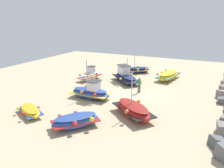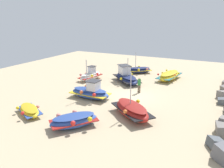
{
  "view_description": "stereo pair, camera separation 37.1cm",
  "coord_description": "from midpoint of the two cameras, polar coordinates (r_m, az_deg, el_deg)",
  "views": [
    {
      "loc": [
        20.62,
        7.65,
        7.89
      ],
      "look_at": [
        -0.11,
        -2.42,
        0.9
      ],
      "focal_mm": 35.98,
      "sensor_mm": 36.0,
      "label": 1
    },
    {
      "loc": [
        20.45,
        7.98,
        7.89
      ],
      "look_at": [
        -0.11,
        -2.42,
        0.9
      ],
      "focal_mm": 35.98,
      "sensor_mm": 36.0,
      "label": 2
    }
  ],
  "objects": [
    {
      "name": "fishing_boat_1",
      "position": [
        22.42,
        -5.91,
        -2.1
      ],
      "size": [
        2.29,
        4.17,
        3.89
      ],
      "rotation": [
        0.0,
        0.0,
        1.56
      ],
      "color": "#2D4C9E",
      "rests_on": "ground_plane"
    },
    {
      "name": "fishing_boat_5",
      "position": [
        29.0,
        -5.99,
        2.16
      ],
      "size": [
        3.77,
        2.04,
        1.76
      ],
      "rotation": [
        0.0,
        0.0,
        2.97
      ],
      "color": "white",
      "rests_on": "ground_plane"
    },
    {
      "name": "fishing_boat_4",
      "position": [
        32.5,
        6.26,
        3.58
      ],
      "size": [
        3.36,
        3.65,
        3.17
      ],
      "rotation": [
        0.0,
        0.0,
        2.27
      ],
      "color": "navy",
      "rests_on": "ground_plane"
    },
    {
      "name": "fishing_boat_6",
      "position": [
        18.47,
        4.79,
        -6.54
      ],
      "size": [
        4.08,
        4.48,
        3.67
      ],
      "rotation": [
        0.0,
        0.0,
        0.9
      ],
      "color": "maroon",
      "rests_on": "ground_plane"
    },
    {
      "name": "fishing_boat_7",
      "position": [
        19.99,
        -20.64,
        -6.43
      ],
      "size": [
        2.53,
        3.36,
        0.75
      ],
      "rotation": [
        0.0,
        0.0,
        4.25
      ],
      "color": "gold",
      "rests_on": "ground_plane"
    },
    {
      "name": "fishing_boat_3",
      "position": [
        29.91,
        13.82,
        2.12
      ],
      "size": [
        4.98,
        2.54,
        1.05
      ],
      "rotation": [
        0.0,
        0.0,
        2.98
      ],
      "color": "gold",
      "rests_on": "ground_plane"
    },
    {
      "name": "fishing_boat_2",
      "position": [
        27.92,
        3.11,
        1.8
      ],
      "size": [
        4.76,
        4.85,
        3.13
      ],
      "rotation": [
        0.0,
        0.0,
        3.95
      ],
      "color": "navy",
      "rests_on": "ground_plane"
    },
    {
      "name": "fishing_boat_0",
      "position": [
        16.96,
        -9.86,
        -9.21
      ],
      "size": [
        3.74,
        3.38,
        1.02
      ],
      "rotation": [
        0.0,
        0.0,
        5.62
      ],
      "color": "#2D4C9E",
      "rests_on": "ground_plane"
    },
    {
      "name": "ground_plane",
      "position": [
        23.35,
        4.78,
        -2.94
      ],
      "size": [
        46.15,
        46.15,
        0.0
      ],
      "primitive_type": "plane",
      "color": "tan"
    },
    {
      "name": "person_walking",
      "position": [
        24.02,
        6.5,
        0.07
      ],
      "size": [
        0.32,
        0.32,
        1.72
      ],
      "rotation": [
        0.0,
        0.0,
        3.47
      ],
      "color": "brown",
      "rests_on": "ground_plane"
    }
  ]
}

